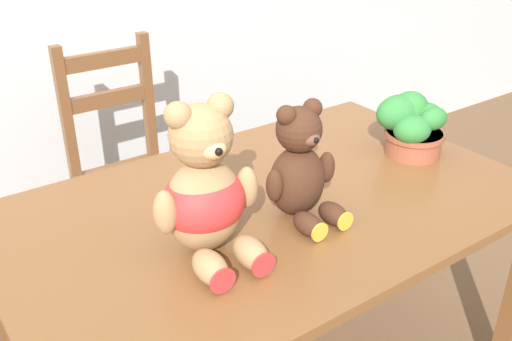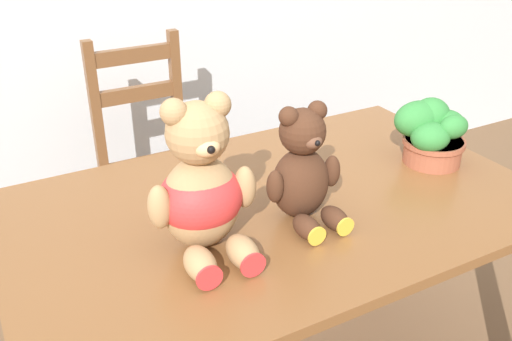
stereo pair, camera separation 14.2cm
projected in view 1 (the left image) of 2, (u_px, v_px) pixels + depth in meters
The scene contains 5 objects.
dining_table at pixel (271, 228), 1.65m from camera, with size 1.49×0.92×0.74m.
wooden_chair_behind at pixel (129, 174), 2.31m from camera, with size 0.39×0.42×1.01m.
teddy_bear_left at pixel (205, 193), 1.34m from camera, with size 0.27×0.28×0.39m.
teddy_bear_right at pixel (300, 169), 1.49m from camera, with size 0.22×0.22×0.32m.
potted_plant at pixel (412, 124), 1.84m from camera, with size 0.22×0.20×0.20m.
Camera 1 is at (-0.84, -0.65, 1.56)m, focal length 40.00 mm.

